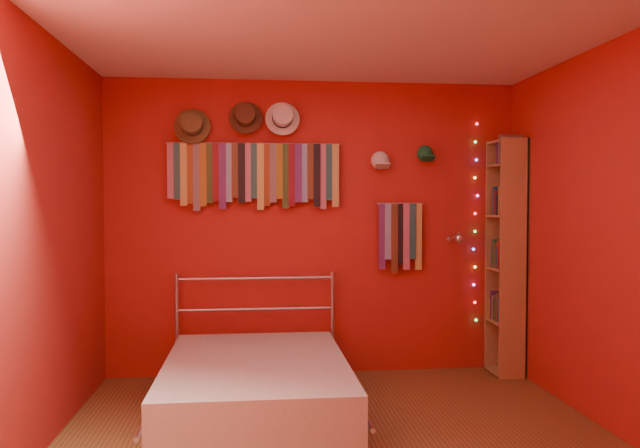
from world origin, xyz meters
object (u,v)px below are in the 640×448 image
object	(u,v)px
bookshelf	(510,255)
bed	(256,385)
reading_lamp	(457,238)
tie_rack	(255,172)

from	to	relation	value
bookshelf	bed	distance (m)	2.44
reading_lamp	bed	world-z (taller)	reading_lamp
reading_lamp	bookshelf	world-z (taller)	bookshelf
tie_rack	reading_lamp	world-z (taller)	tie_rack
reading_lamp	bed	xyz separation A→B (m)	(-1.69, -0.78, -0.96)
tie_rack	bed	size ratio (longest dim) A/B	0.79
reading_lamp	bed	distance (m)	2.09
tie_rack	reading_lamp	xyz separation A→B (m)	(1.69, -0.18, -0.55)
bed	bookshelf	bearing A→B (deg)	20.32
tie_rack	bed	xyz separation A→B (m)	(0.00, -0.96, -1.51)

